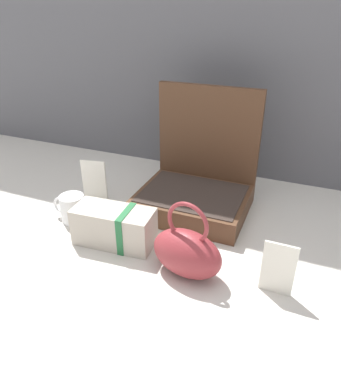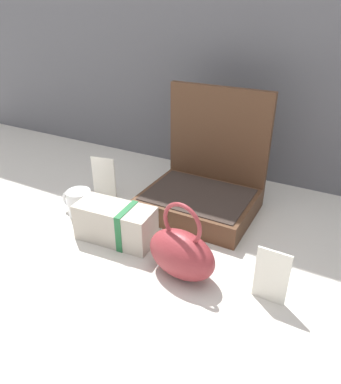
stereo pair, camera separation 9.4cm
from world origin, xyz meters
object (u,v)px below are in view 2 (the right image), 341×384
coffee_mug (79,203)px  cream_toiletry_bag (116,223)px  open_suitcase (204,185)px  teal_pouch_handbag (181,253)px  info_card_left (271,276)px  poster_card_right (104,177)px

coffee_mug → cream_toiletry_bag: bearing=-16.2°
cream_toiletry_bag → coffee_mug: cream_toiletry_bag is taller
open_suitcase → teal_pouch_handbag: open_suitcase is taller
open_suitcase → coffee_mug: size_ratio=3.45×
coffee_mug → info_card_left: bearing=-7.4°
open_suitcase → cream_toiletry_bag: (-0.16, -0.30, -0.03)m
coffee_mug → open_suitcase: bearing=34.9°
open_suitcase → cream_toiletry_bag: size_ratio=1.64×
open_suitcase → teal_pouch_handbag: 0.37m
open_suitcase → info_card_left: open_suitcase is taller
open_suitcase → coffee_mug: open_suitcase is taller
info_card_left → coffee_mug: bearing=173.7°
poster_card_right → open_suitcase: bearing=3.6°
open_suitcase → cream_toiletry_bag: 0.34m
teal_pouch_handbag → coffee_mug: bearing=166.5°
cream_toiletry_bag → coffee_mug: size_ratio=2.11×
coffee_mug → poster_card_right: (-0.01, 0.15, 0.03)m
teal_pouch_handbag → info_card_left: 0.23m
open_suitcase → info_card_left: 0.47m
cream_toiletry_bag → teal_pouch_handbag: bearing=-11.3°
open_suitcase → poster_card_right: bearing=-165.0°
open_suitcase → info_card_left: size_ratio=2.75×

